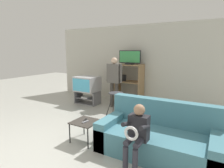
# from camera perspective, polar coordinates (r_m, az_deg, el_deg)

# --- Properties ---
(ground_plane) EXTENTS (18.00, 18.00, 0.00)m
(ground_plane) POSITION_cam_1_polar(r_m,az_deg,el_deg) (3.54, -22.27, -20.25)
(ground_plane) COLOR #ADADA3
(wall_back) EXTENTS (6.40, 0.06, 2.60)m
(wall_back) POSITION_cam_1_polar(r_m,az_deg,el_deg) (6.52, 7.41, 6.14)
(wall_back) COLOR beige
(wall_back) RESTS_ON ground_plane
(tv_stand) EXTENTS (0.80, 0.44, 0.43)m
(tv_stand) POSITION_cam_1_polar(r_m,az_deg,el_deg) (6.31, -7.48, -4.00)
(tv_stand) COLOR slate
(tv_stand) RESTS_ON ground_plane
(television_main) EXTENTS (0.75, 0.63, 0.48)m
(television_main) POSITION_cam_1_polar(r_m,az_deg,el_deg) (6.21, -7.64, 0.07)
(television_main) COLOR #B2B2B7
(television_main) RESTS_ON tv_stand
(media_shelf) EXTENTS (0.91, 0.51, 1.29)m
(media_shelf) POSITION_cam_1_polar(r_m,az_deg,el_deg) (6.34, 5.16, 0.24)
(media_shelf) COLOR #9E7A51
(media_shelf) RESTS_ON ground_plane
(television_flat) EXTENTS (0.77, 0.20, 0.46)m
(television_flat) POSITION_cam_1_polar(r_m,az_deg,el_deg) (6.24, 5.43, 7.96)
(television_flat) COLOR black
(television_flat) RESTS_ON media_shelf
(folding_stool) EXTENTS (0.45, 0.41, 0.70)m
(folding_stool) POSITION_cam_1_polar(r_m,az_deg,el_deg) (4.78, 1.20, -4.14)
(folding_stool) COLOR black
(folding_stool) RESTS_ON ground_plane
(snack_table) EXTENTS (0.48, 0.48, 0.41)m
(snack_table) POSITION_cam_1_polar(r_m,az_deg,el_deg) (3.72, -8.08, -11.83)
(snack_table) COLOR #38332D
(snack_table) RESTS_ON ground_plane
(remote_control_black) EXTENTS (0.08, 0.15, 0.02)m
(remote_control_black) POSITION_cam_1_polar(r_m,az_deg,el_deg) (3.73, -8.19, -10.85)
(remote_control_black) COLOR black
(remote_control_black) RESTS_ON snack_table
(remote_control_white) EXTENTS (0.07, 0.15, 0.02)m
(remote_control_white) POSITION_cam_1_polar(r_m,az_deg,el_deg) (3.66, -8.12, -11.32)
(remote_control_white) COLOR gray
(remote_control_white) RESTS_ON snack_table
(couch) EXTENTS (1.98, 0.96, 0.87)m
(couch) POSITION_cam_1_polar(r_m,az_deg,el_deg) (3.43, 13.97, -15.46)
(couch) COLOR teal
(couch) RESTS_ON ground_plane
(person_standing_adult) EXTENTS (0.53, 0.20, 1.54)m
(person_standing_adult) POSITION_cam_1_polar(r_m,az_deg,el_deg) (5.71, 0.68, 1.95)
(person_standing_adult) COLOR #3D3833
(person_standing_adult) RESTS_ON ground_plane
(person_seated_child) EXTENTS (0.33, 0.43, 0.96)m
(person_seated_child) POSITION_cam_1_polar(r_m,az_deg,el_deg) (2.88, 7.56, -14.13)
(person_seated_child) COLOR #2D2D38
(person_seated_child) RESTS_ON ground_plane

